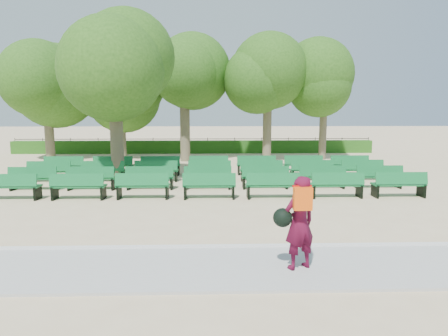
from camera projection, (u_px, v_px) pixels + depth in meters
name	position (u px, v px, depth m)	size (l,w,h in m)	color
ground	(178.00, 193.00, 15.24)	(120.00, 120.00, 0.00)	#CCB287
paving	(146.00, 269.00, 7.91)	(30.00, 2.20, 0.06)	#A9AAA5
curb	(155.00, 248.00, 9.05)	(30.00, 0.12, 0.10)	silver
hedge	(194.00, 147.00, 29.01)	(26.00, 0.70, 0.90)	#255B17
fence	(194.00, 152.00, 29.47)	(26.00, 0.10, 1.02)	black
tree_line	(191.00, 160.00, 25.12)	(21.80, 6.80, 7.04)	#2E5C18
bench_array	(209.00, 182.00, 16.89)	(1.89, 0.63, 1.18)	#12672F
tree_among	(114.00, 76.00, 16.97)	(4.71, 4.71, 6.72)	brown
person	(298.00, 221.00, 7.72)	(0.93, 0.68, 1.84)	#4B0A22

